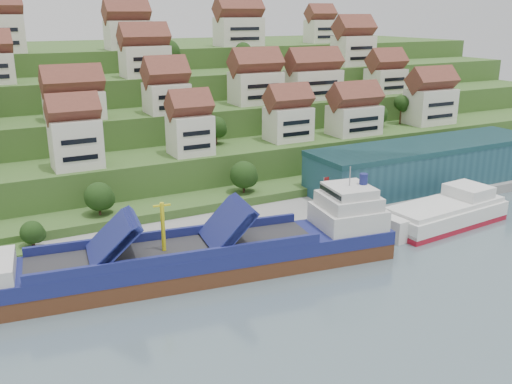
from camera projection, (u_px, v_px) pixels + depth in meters
ground at (268, 261)px, 98.99m from camera, size 300.00×300.00×0.00m
quay at (317, 212)px, 120.17m from camera, size 180.00×14.00×2.20m
hillside at (113, 112)px, 183.18m from camera, size 260.00×128.00×31.00m
hillside_village at (162, 83)px, 143.58m from camera, size 162.14×63.44×29.71m
hillside_trees at (158, 119)px, 131.65m from camera, size 142.41×62.27×31.54m
warehouse at (427, 164)px, 134.18m from camera, size 60.00×15.00×10.00m
flagpole at (324, 193)px, 113.36m from camera, size 1.28×0.16×8.00m
cargo_ship at (199, 258)px, 92.96m from camera, size 72.09×20.25×15.72m
second_ship at (447, 213)px, 115.54m from camera, size 28.00×12.55×7.88m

